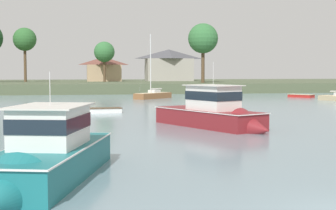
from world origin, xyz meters
The scene contains 11 objects.
far_shore_bank centered at (0.00, 97.80, 0.89)m, with size 212.94×51.57×1.77m, color #4C563D.
cruiser_teal centered at (-8.71, 5.46, 0.62)m, with size 5.01×9.91×4.84m.
cruiser_maroon centered at (1.91, 20.87, 0.70)m, with size 6.90×10.65×5.56m.
dinghy_red centered at (25.49, 57.99, 0.16)m, with size 3.66×4.06×0.65m.
sailboat_wood centered at (2.86, 58.69, 0.22)m, with size 6.13×6.06×9.82m.
dinghy_white centered at (-5.38, 34.72, 0.16)m, with size 3.65×1.79×0.67m.
shore_tree_center centered at (-18.85, 94.07, 10.48)m, with size 4.80×4.80×11.21m.
shore_tree_right centered at (15.55, 79.74, 10.15)m, with size 5.71×5.71×11.32m.
shore_tree_inland_c centered at (-2.60, 91.61, 7.94)m, with size 4.29×4.29×8.38m.
cottage_eastern centered at (12.45, 99.57, 5.49)m, with size 11.29×6.54×7.20m.
cottage_behind_trees centered at (-2.45, 98.45, 4.56)m, with size 7.97×7.17×5.40m.
Camera 1 is at (-7.34, -12.07, 3.90)m, focal length 52.69 mm.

